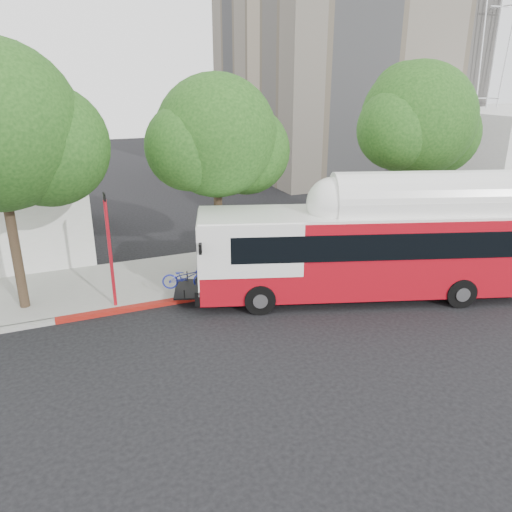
{
  "coord_description": "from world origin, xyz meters",
  "views": [
    {
      "loc": [
        -7.46,
        -13.81,
        8.44
      ],
      "look_at": [
        -0.49,
        3.0,
        1.84
      ],
      "focal_mm": 35.0,
      "sensor_mm": 36.0,
      "label": 1
    }
  ],
  "objects": [
    {
      "name": "ground",
      "position": [
        0.0,
        0.0,
        0.0
      ],
      "size": [
        120.0,
        120.0,
        0.0
      ],
      "primitive_type": "plane",
      "color": "black",
      "rests_on": "ground"
    },
    {
      "name": "sidewalk",
      "position": [
        0.0,
        6.5,
        0.07
      ],
      "size": [
        60.0,
        5.0,
        0.15
      ],
      "primitive_type": "cube",
      "color": "gray",
      "rests_on": "ground"
    },
    {
      "name": "curb_strip",
      "position": [
        0.0,
        3.9,
        0.07
      ],
      "size": [
        60.0,
        0.3,
        0.15
      ],
      "primitive_type": "cube",
      "color": "gray",
      "rests_on": "ground"
    },
    {
      "name": "red_curb_segment",
      "position": [
        -3.0,
        3.9,
        0.08
      ],
      "size": [
        10.0,
        0.32,
        0.16
      ],
      "primitive_type": "cube",
      "color": "maroon",
      "rests_on": "ground"
    },
    {
      "name": "street_tree_left",
      "position": [
        -8.53,
        5.56,
        6.6
      ],
      "size": [
        6.67,
        5.8,
        9.74
      ],
      "color": "#2D2116",
      "rests_on": "ground"
    },
    {
      "name": "street_tree_mid",
      "position": [
        -0.59,
        6.06,
        5.91
      ],
      "size": [
        5.75,
        5.0,
        8.62
      ],
      "color": "#2D2116",
      "rests_on": "ground"
    },
    {
      "name": "street_tree_right",
      "position": [
        9.44,
        5.86,
        6.26
      ],
      "size": [
        6.21,
        5.4,
        9.18
      ],
      "color": "#2D2116",
      "rests_on": "ground"
    },
    {
      "name": "transit_bus",
      "position": [
        3.59,
        1.66,
        1.9
      ],
      "size": [
        13.79,
        6.6,
        4.06
      ],
      "rotation": [
        0.0,
        0.0,
        -0.32
      ],
      "color": "#A50B16",
      "rests_on": "ground"
    },
    {
      "name": "signal_pole",
      "position": [
        -5.79,
        4.28,
        2.32
      ],
      "size": [
        0.13,
        0.43,
        4.51
      ],
      "color": "red",
      "rests_on": "ground"
    }
  ]
}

